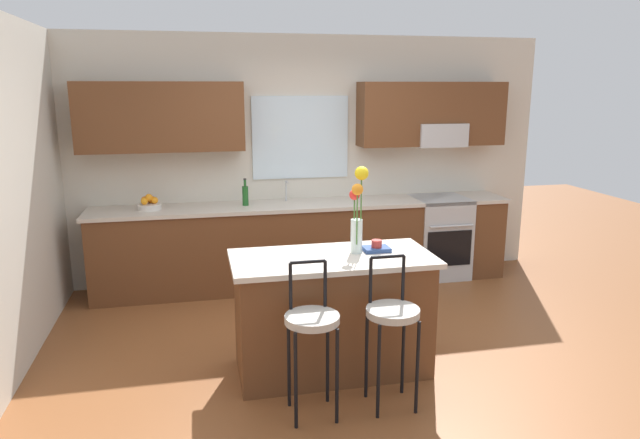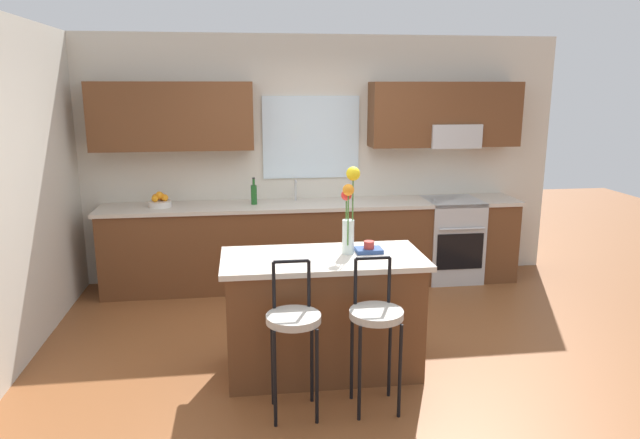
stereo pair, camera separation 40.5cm
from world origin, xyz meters
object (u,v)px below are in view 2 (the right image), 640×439
Objects in this scene: kitchen_island at (323,314)px; bar_stool_near at (293,325)px; mug_ceramic at (369,247)px; cookbook at (369,250)px; oven_range at (451,239)px; flower_vase at (349,210)px; bottle_olive_oil at (254,194)px; fruit_bowl_oranges at (160,201)px; bar_stool_middle at (376,321)px.

bar_stool_near is (-0.27, -0.58, 0.17)m from kitchen_island.
mug_ceramic is at bearing 44.63° from bar_stool_near.
kitchen_island is 0.60m from cookbook.
mug_ceramic reaches higher than oven_range.
bottle_olive_oil is (-0.67, 1.97, -0.23)m from flower_vase.
oven_range is 10.22× the size of mug_ceramic.
oven_range is 2.60m from flower_vase.
flower_vase is 0.36m from cookbook.
mug_ceramic is (0.36, 0.05, 0.50)m from kitchen_island.
flower_vase reaches higher than bottle_olive_oil.
kitchen_island is 2.29× the size of flower_vase.
kitchen_island is at bearing -131.25° from oven_range.
kitchen_island is 16.79× the size of mug_ceramic.
fruit_bowl_oranges is at bearing 129.87° from flower_vase.
bottle_olive_oil is (-0.46, 2.01, 0.57)m from kitchen_island.
fruit_bowl_oranges is 0.83× the size of bottle_olive_oil.
mug_ceramic is at bearing -98.77° from cookbook.
kitchen_island is 2.14m from bottle_olive_oil.
bar_stool_near is 4.34× the size of fruit_bowl_oranges.
bar_stool_near is at bearing -135.37° from mug_ceramic.
fruit_bowl_oranges reaches higher than cookbook.
flower_vase is 2.29× the size of bottle_olive_oil.
kitchen_island is 1.45× the size of bar_stool_middle.
flower_vase is 0.33m from mug_ceramic.
cookbook is (0.64, 0.64, 0.30)m from bar_stool_near.
bar_stool_middle is 3.13m from fruit_bowl_oranges.
cookbook is (0.16, 0.02, -0.32)m from flower_vase.
bar_stool_near is 11.58× the size of mug_ceramic.
bar_stool_near reaches higher than oven_range.
bar_stool_near is (-2.02, -2.56, 0.18)m from oven_range.
oven_range is 4.60× the size of cookbook.
flower_vase reaches higher than bar_stool_near.
bar_stool_near is at bearing -115.47° from kitchen_island.
mug_ceramic reaches higher than kitchen_island.
bar_stool_near reaches higher than kitchen_island.
bar_stool_near is 3.61× the size of bottle_olive_oil.
bar_stool_near is at bearing -135.00° from cookbook.
kitchen_island is at bearing -77.01° from bottle_olive_oil.
oven_range is at bearing -0.53° from fruit_bowl_oranges.
mug_ceramic is 0.37× the size of fruit_bowl_oranges.
bar_stool_near reaches higher than mug_ceramic.
flower_vase is at bearing -177.76° from mug_ceramic.
mug_ceramic is 2.67m from fruit_bowl_oranges.
bar_stool_middle is 3.61× the size of bottle_olive_oil.
bottle_olive_oil is at bearing 112.75° from mug_ceramic.
cookbook is (0.36, 0.06, 0.47)m from kitchen_island.
bottle_olive_oil is (-0.74, 2.59, 0.40)m from bar_stool_middle.
oven_range is at bearing -0.64° from bottle_olive_oil.
fruit_bowl_oranges reaches higher than oven_range.
flower_vase is at bearing 11.90° from kitchen_island.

